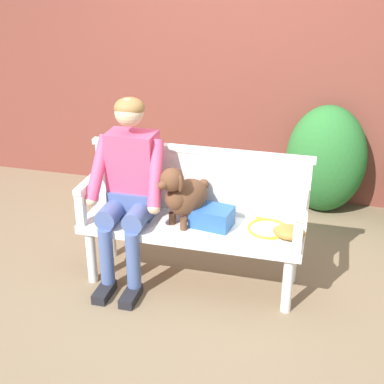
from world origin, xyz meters
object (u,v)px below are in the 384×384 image
object	(u,v)px
garden_bench	(192,232)
baseball_glove	(289,232)
tennis_racket	(266,227)
sports_bag	(212,217)
person_seated	(129,184)
dog_on_bench	(184,195)

from	to	relation	value
garden_bench	baseball_glove	bearing A→B (deg)	-2.17
tennis_racket	baseball_glove	size ratio (longest dim) A/B	2.54
baseball_glove	sports_bag	xyz separation A→B (m)	(-0.54, 0.04, 0.03)
tennis_racket	sports_bag	distance (m)	0.39
sports_bag	person_seated	bearing A→B (deg)	-177.63
tennis_racket	baseball_glove	bearing A→B (deg)	-31.23
person_seated	sports_bag	xyz separation A→B (m)	(0.60, 0.02, -0.20)
person_seated	garden_bench	bearing A→B (deg)	1.60
dog_on_bench	tennis_racket	world-z (taller)	dog_on_bench
person_seated	dog_on_bench	size ratio (longest dim) A/B	2.95
person_seated	tennis_racket	xyz separation A→B (m)	(0.97, 0.09, -0.26)
person_seated	sports_bag	distance (m)	0.63
person_seated	dog_on_bench	world-z (taller)	person_seated
garden_bench	person_seated	distance (m)	0.56
garden_bench	baseball_glove	size ratio (longest dim) A/B	7.19
person_seated	dog_on_bench	distance (m)	0.40
garden_bench	sports_bag	world-z (taller)	sports_bag
baseball_glove	garden_bench	bearing A→B (deg)	-176.38
tennis_racket	sports_bag	size ratio (longest dim) A/B	2.00
person_seated	dog_on_bench	bearing A→B (deg)	-0.31
tennis_racket	sports_bag	xyz separation A→B (m)	(-0.38, -0.06, 0.06)
garden_bench	tennis_racket	world-z (taller)	tennis_racket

